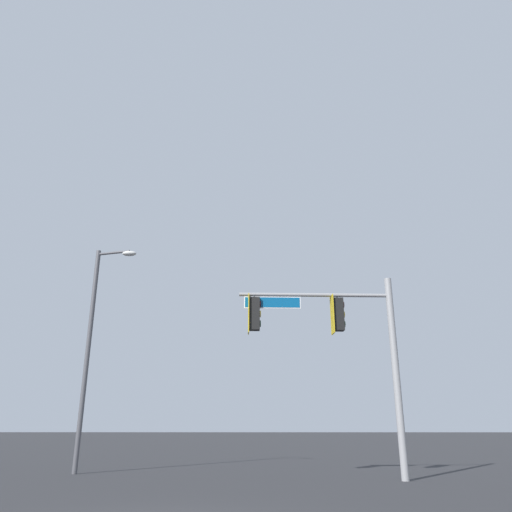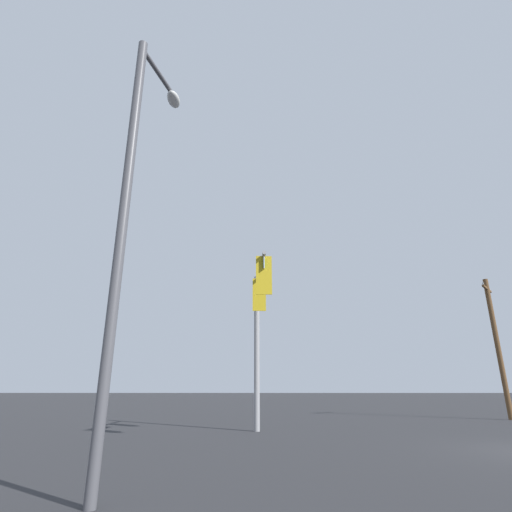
{
  "view_description": "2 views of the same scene",
  "coord_description": "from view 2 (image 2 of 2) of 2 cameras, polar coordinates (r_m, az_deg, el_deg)",
  "views": [
    {
      "loc": [
        -1.82,
        8.53,
        1.52
      ],
      "look_at": [
        -1.35,
        -8.35,
        7.36
      ],
      "focal_mm": 35.0,
      "sensor_mm": 36.0,
      "label": 1
    },
    {
      "loc": [
        11.41,
        -7.88,
        1.59
      ],
      "look_at": [
        -4.72,
        -8.13,
        7.0
      ],
      "focal_mm": 28.0,
      "sensor_mm": 36.0,
      "label": 2
    }
  ],
  "objects": [
    {
      "name": "utility_pole",
      "position": [
        27.69,
        31.19,
        -10.57
      ],
      "size": [
        1.75,
        1.45,
        8.02
      ],
      "color": "brown",
      "rests_on": "ground_plane"
    },
    {
      "name": "street_lamp",
      "position": [
        7.6,
        -17.51,
        6.81
      ],
      "size": [
        1.73,
        0.58,
        8.32
      ],
      "color": "#4C4C51",
      "rests_on": "ground_plane"
    },
    {
      "name": "signal_pole_near",
      "position": [
        15.83,
        0.42,
        -8.52
      ],
      "size": [
        5.23,
        0.69,
        6.4
      ],
      "color": "gray",
      "rests_on": "ground_plane"
    }
  ]
}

